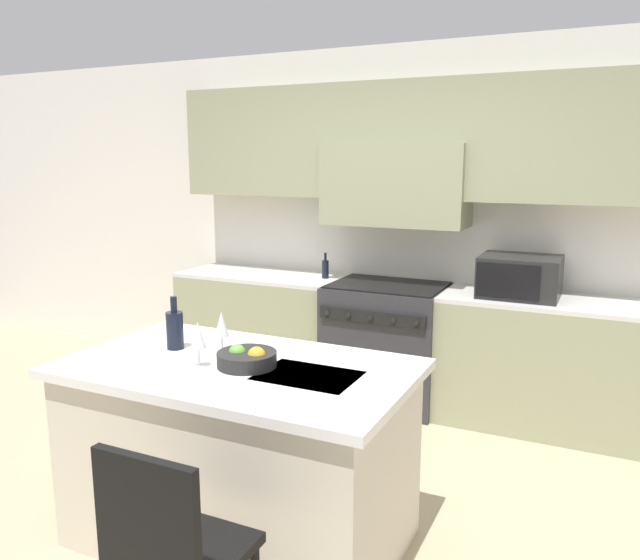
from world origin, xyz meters
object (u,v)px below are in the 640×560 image
Objects in this scene: wine_bottle at (175,329)px; fruit_bowl at (247,358)px; island_chair at (171,551)px; range_stove at (387,343)px; oil_bottle_on_counter at (325,269)px; microwave at (520,276)px; wine_glass_far at (221,326)px; wine_glass_near at (198,336)px.

wine_bottle reaches higher than fruit_bowl.
wine_bottle is (-0.70, 0.93, 0.46)m from island_chair.
fruit_bowl is (0.47, -0.08, -0.06)m from wine_bottle.
fruit_bowl is at bearing -89.31° from range_stove.
fruit_bowl is at bearing -74.66° from oil_bottle_on_counter.
island_chair is 3.48× the size of wine_bottle.
oil_bottle_on_counter is (-1.49, 0.04, -0.06)m from microwave.
range_stove is 4.30× the size of wine_glass_far.
range_stove is 0.98× the size of island_chair.
wine_glass_far is at bearing 114.21° from island_chair.
wine_bottle reaches higher than wine_glass_far.
microwave is at bearing 59.88° from wine_glass_far.
wine_glass_near is (0.28, -0.18, 0.04)m from wine_bottle.
wine_glass_near is (-1.12, -2.14, -0.00)m from microwave.
wine_bottle reaches higher than oil_bottle_on_counter.
wine_bottle is at bearing 126.78° from island_chair.
oil_bottle_on_counter is at bearing 92.80° from wine_bottle.
wine_glass_near is at bearing -33.04° from wine_bottle.
fruit_bowl is (-0.92, -2.04, -0.11)m from microwave.
wine_bottle is at bearing 170.59° from fruit_bowl.
microwave reaches higher than wine_glass_far.
range_stove is 2.21m from wine_glass_near.
fruit_bowl is at bearing 104.66° from island_chair.
microwave is at bearing -1.58° from oil_bottle_on_counter.
range_stove is 2.02m from wine_glass_far.
wine_glass_near reaches higher than island_chair.
island_chair is 3.07m from oil_bottle_on_counter.
island_chair is at bearing -75.34° from fruit_bowl.
oil_bottle_on_counter is (-0.57, 2.08, 0.05)m from fruit_bowl.
wine_glass_far is (-1.13, -1.94, -0.00)m from microwave.
oil_bottle_on_counter is (-0.37, 1.98, -0.06)m from wine_glass_far.
wine_bottle is 2.01m from oil_bottle_on_counter.
wine_glass_far is at bearing -95.38° from range_stove.
oil_bottle_on_counter is (-0.55, 0.06, 0.53)m from range_stove.
wine_bottle reaches higher than island_chair.
wine_glass_far is 2.02m from oil_bottle_on_counter.
oil_bottle_on_counter is at bearing 99.74° from wine_glass_near.
wine_bottle is at bearing 146.96° from wine_glass_near.
wine_bottle is at bearing -125.37° from microwave.
island_chair is 1.00m from wine_glass_near.
oil_bottle_on_counter reaches higher than range_stove.
island_chair is 0.97m from fruit_bowl.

